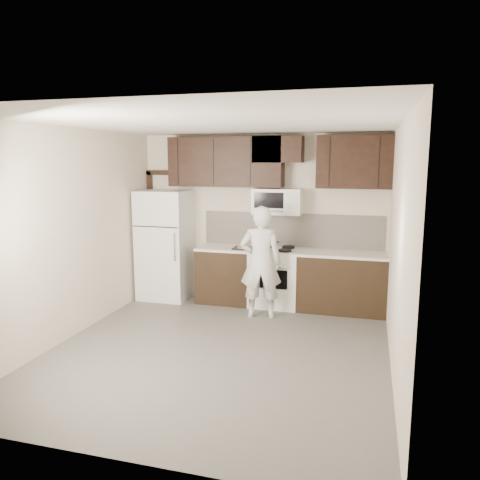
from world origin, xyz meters
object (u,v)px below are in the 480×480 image
at_px(stove, 275,277).
at_px(person, 261,262).
at_px(microwave, 277,201).
at_px(refrigerator, 165,245).

xyz_separation_m(stove, person, (-0.09, -0.62, 0.36)).
height_order(microwave, person, microwave).
xyz_separation_m(microwave, refrigerator, (-1.85, -0.17, -0.75)).
bearing_deg(person, stove, -109.35).
bearing_deg(refrigerator, stove, 1.51).
relative_size(microwave, person, 0.46).
distance_m(refrigerator, person, 1.85).
bearing_deg(person, refrigerator, -29.05).
xyz_separation_m(stove, refrigerator, (-1.85, -0.05, 0.44)).
distance_m(microwave, refrigerator, 2.00).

